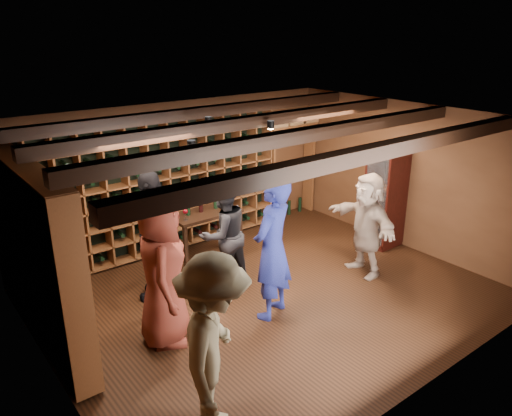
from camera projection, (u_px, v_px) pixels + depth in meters
ground at (271, 296)px, 7.19m from camera, size 6.00×6.00×0.00m
room_shell at (270, 129)px, 6.40m from camera, size 6.00×6.00×6.00m
wine_rack_back at (157, 188)px, 8.22m from camera, size 4.65×0.30×2.20m
wine_rack_left at (38, 256)px, 5.78m from camera, size 0.30×2.65×2.20m
crate_shelf at (291, 139)px, 9.76m from camera, size 1.20×0.32×2.07m
display_cabinet at (385, 199)px, 8.61m from camera, size 0.55×0.50×1.75m
man_blue_shirt at (272, 248)px, 6.42m from camera, size 0.83×0.70×1.93m
man_grey_suit at (224, 234)px, 7.24m from camera, size 0.80×0.63×1.63m
guest_red_floral at (162, 270)px, 5.88m from camera, size 0.97×1.11×1.91m
guest_woman_black at (154, 236)px, 6.88m from camera, size 1.08×1.12×1.88m
guest_khaki at (214, 349)px, 4.49m from camera, size 1.30×1.36×1.85m
guest_beige at (367, 224)px, 7.62m from camera, size 0.77×1.57×1.62m
tasting_table at (205, 218)px, 8.03m from camera, size 1.13×0.57×1.13m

